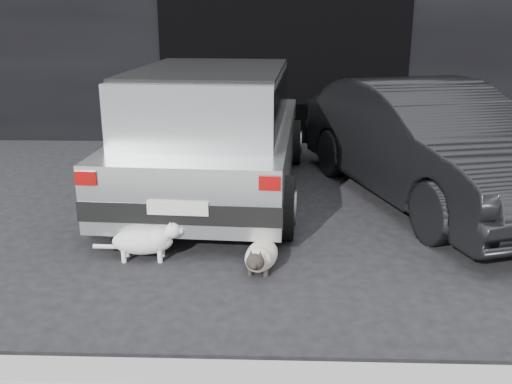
{
  "coord_description": "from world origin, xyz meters",
  "views": [
    {
      "loc": [
        0.88,
        -5.43,
        2.13
      ],
      "look_at": [
        0.71,
        -0.57,
        0.58
      ],
      "focal_mm": 40.0,
      "sensor_mm": 36.0,
      "label": 1
    }
  ],
  "objects_px": {
    "second_car": "(428,143)",
    "cat_siamese": "(260,257)",
    "silver_hatchback": "(213,126)",
    "cat_white": "(147,240)"
  },
  "relations": [
    {
      "from": "second_car",
      "to": "cat_white",
      "type": "relative_size",
      "value": 5.14
    },
    {
      "from": "silver_hatchback",
      "to": "cat_white",
      "type": "height_order",
      "value": "silver_hatchback"
    },
    {
      "from": "silver_hatchback",
      "to": "second_car",
      "type": "relative_size",
      "value": 1.02
    },
    {
      "from": "silver_hatchback",
      "to": "second_car",
      "type": "bearing_deg",
      "value": -0.89
    },
    {
      "from": "second_car",
      "to": "cat_siamese",
      "type": "relative_size",
      "value": 5.13
    },
    {
      "from": "cat_siamese",
      "to": "cat_white",
      "type": "relative_size",
      "value": 1.0
    },
    {
      "from": "cat_white",
      "to": "second_car",
      "type": "bearing_deg",
      "value": 119.5
    },
    {
      "from": "second_car",
      "to": "cat_white",
      "type": "height_order",
      "value": "second_car"
    },
    {
      "from": "silver_hatchback",
      "to": "cat_white",
      "type": "relative_size",
      "value": 5.23
    },
    {
      "from": "silver_hatchback",
      "to": "cat_siamese",
      "type": "xyz_separation_m",
      "value": [
        0.61,
        -2.15,
        -0.7
      ]
    }
  ]
}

